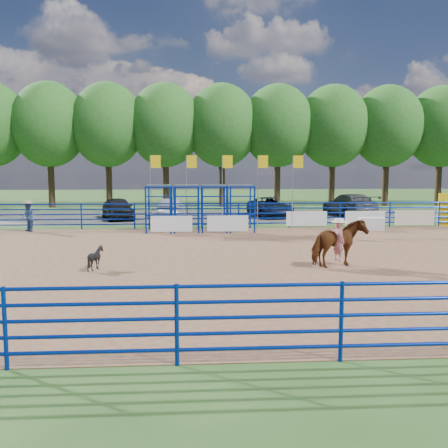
{
  "coord_description": "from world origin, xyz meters",
  "views": [
    {
      "loc": [
        -2.72,
        -18.7,
        3.58
      ],
      "look_at": [
        -1.44,
        1.0,
        1.3
      ],
      "focal_mm": 40.0,
      "sensor_mm": 36.0,
      "label": 1
    }
  ],
  "objects": [
    {
      "name": "arena_dirt",
      "position": [
        0.0,
        0.0,
        0.01
      ],
      "size": [
        30.0,
        20.0,
        0.02
      ],
      "primitive_type": "cube",
      "color": "brown",
      "rests_on": "ground"
    },
    {
      "name": "horse_and_rider",
      "position": [
        2.48,
        -1.53,
        0.94
      ],
      "size": [
        2.21,
        1.62,
        2.44
      ],
      "color": "#613113",
      "rests_on": "arena_dirt"
    },
    {
      "name": "car_c",
      "position": [
        2.86,
        16.56,
        0.7
      ],
      "size": [
        3.05,
        5.29,
        1.39
      ],
      "primitive_type": "imported",
      "rotation": [
        0.0,
        0.0,
        0.16
      ],
      "color": "#161D37",
      "rests_on": "gravel_strip"
    },
    {
      "name": "spectator_cowboy",
      "position": [
        -11.66,
        9.04,
        0.86
      ],
      "size": [
        0.97,
        1.0,
        1.68
      ],
      "color": "navy",
      "rests_on": "arena_dirt"
    },
    {
      "name": "chute_assembly",
      "position": [
        -1.9,
        8.84,
        1.26
      ],
      "size": [
        19.32,
        2.41,
        4.2
      ],
      "color": "#072599",
      "rests_on": "ground"
    },
    {
      "name": "gravel_strip",
      "position": [
        0.0,
        17.0,
        0.01
      ],
      "size": [
        40.0,
        10.0,
        0.01
      ],
      "primitive_type": "cube",
      "color": "slate",
      "rests_on": "ground"
    },
    {
      "name": "ground",
      "position": [
        0.0,
        0.0,
        0.0
      ],
      "size": [
        120.0,
        120.0,
        0.0
      ],
      "primitive_type": "plane",
      "color": "#385D25",
      "rests_on": "ground"
    },
    {
      "name": "calf",
      "position": [
        -6.06,
        -1.44,
        0.43
      ],
      "size": [
        0.97,
        0.93,
        0.82
      ],
      "primitive_type": "imported",
      "rotation": [
        0.0,
        0.0,
        2.04
      ],
      "color": "black",
      "rests_on": "arena_dirt"
    },
    {
      "name": "car_b",
      "position": [
        -4.16,
        16.76,
        0.67
      ],
      "size": [
        1.76,
        4.12,
        1.32
      ],
      "primitive_type": "imported",
      "rotation": [
        0.0,
        0.0,
        3.05
      ],
      "color": "gray",
      "rests_on": "gravel_strip"
    },
    {
      "name": "car_d",
      "position": [
        8.78,
        16.96,
        0.82
      ],
      "size": [
        3.1,
        5.84,
        1.61
      ],
      "primitive_type": "imported",
      "rotation": [
        0.0,
        0.0,
        3.3
      ],
      "color": "#58585A",
      "rests_on": "gravel_strip"
    },
    {
      "name": "announcer_table",
      "position": [
        7.33,
        8.48,
        0.38
      ],
      "size": [
        1.4,
        0.77,
        0.71
      ],
      "primitive_type": "cube",
      "rotation": [
        0.0,
        0.0,
        -0.11
      ],
      "color": "silver",
      "rests_on": "arena_dirt"
    },
    {
      "name": "car_a",
      "position": [
        -7.74,
        15.5,
        0.76
      ],
      "size": [
        3.02,
        4.71,
        1.49
      ],
      "primitive_type": "imported",
      "rotation": [
        0.0,
        0.0,
        0.31
      ],
      "color": "black",
      "rests_on": "gravel_strip"
    },
    {
      "name": "treeline",
      "position": [
        0.0,
        26.0,
        7.53
      ],
      "size": [
        56.4,
        6.4,
        11.24
      ],
      "color": "#3F2B19",
      "rests_on": "ground"
    },
    {
      "name": "perimeter_fence",
      "position": [
        0.0,
        0.0,
        0.75
      ],
      "size": [
        30.1,
        20.1,
        1.5
      ],
      "color": "#072599",
      "rests_on": "ground"
    }
  ]
}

